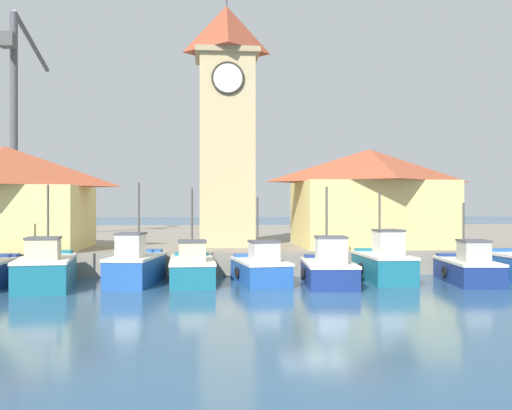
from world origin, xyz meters
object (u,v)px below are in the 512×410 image
clock_tower (227,119)px  port_crane_near (15,149)px  fishing_boat_right_inner (384,263)px  warehouse_left (5,196)px  fishing_boat_right_outer (468,268)px  fishing_boat_center (260,268)px  fishing_boat_left_outer (46,269)px  fishing_boat_left_inner (135,266)px  fishing_boat_mid_left (192,268)px  fishing_boat_mid_right (329,269)px  warehouse_right (369,196)px

clock_tower → port_crane_near: bearing=144.7°
fishing_boat_right_inner → warehouse_left: bearing=163.7°
fishing_boat_right_outer → fishing_boat_center: bearing=175.6°
fishing_boat_left_outer → fishing_boat_left_inner: fishing_boat_left_inner is taller
fishing_boat_mid_left → fishing_boat_left_outer: bearing=-170.7°
fishing_boat_right_inner → port_crane_near: 28.78m
fishing_boat_right_inner → fishing_boat_mid_right: bearing=-158.1°
clock_tower → port_crane_near: port_crane_near is taller
fishing_boat_center → port_crane_near: (-16.08, 17.79, 6.90)m
fishing_boat_mid_right → fishing_boat_right_inner: (2.81, 1.13, 0.10)m
fishing_boat_mid_right → fishing_boat_right_outer: size_ratio=1.01×
fishing_boat_left_outer → fishing_boat_mid_right: fishing_boat_left_outer is taller
fishing_boat_left_outer → fishing_boat_right_inner: size_ratio=1.14×
fishing_boat_left_outer → fishing_boat_right_inner: fishing_boat_left_outer is taller
fishing_boat_left_inner → fishing_boat_right_inner: fishing_boat_left_inner is taller
warehouse_right → port_crane_near: (-23.01, 10.90, 3.57)m
fishing_boat_left_outer → fishing_boat_center: size_ratio=1.15×
fishing_boat_left_outer → fishing_boat_left_inner: size_ratio=1.09×
fishing_boat_mid_left → fishing_boat_center: (3.05, -0.22, -0.01)m
fishing_boat_right_outer → clock_tower: size_ratio=0.31×
fishing_boat_right_outer → clock_tower: (-10.54, 8.00, 7.72)m
fishing_boat_right_outer → port_crane_near: (-25.39, 18.51, 6.90)m
fishing_boat_right_inner → warehouse_left: warehouse_left is taller
port_crane_near → fishing_boat_right_outer: bearing=-36.1°
fishing_boat_left_inner → fishing_boat_right_outer: fishing_boat_left_inner is taller
fishing_boat_mid_right → fishing_boat_right_outer: fishing_boat_mid_right is taller
fishing_boat_left_inner → clock_tower: size_ratio=0.30×
fishing_boat_left_inner → fishing_boat_mid_right: 8.53m
fishing_boat_mid_left → warehouse_left: size_ratio=0.56×
fishing_boat_mid_left → warehouse_right: size_ratio=0.57×
fishing_boat_mid_left → warehouse_right: warehouse_right is taller
fishing_boat_mid_right → fishing_boat_left_outer: bearing=179.6°
fishing_boat_left_inner → fishing_boat_center: 5.55m
fishing_boat_center → fishing_boat_right_outer: bearing=-4.4°
fishing_boat_mid_right → port_crane_near: (-19.00, 18.66, 6.86)m
fishing_boat_right_outer → warehouse_right: warehouse_right is taller
fishing_boat_right_inner → fishing_boat_right_outer: 3.72m
clock_tower → port_crane_near: 18.21m
warehouse_right → fishing_boat_center: bearing=-135.2°
fishing_boat_left_inner → fishing_boat_mid_left: bearing=0.9°
fishing_boat_center → fishing_boat_right_inner: bearing=2.6°
fishing_boat_center → fishing_boat_left_outer: bearing=-175.1°
fishing_boat_center → warehouse_left: bearing=156.2°
fishing_boat_center → clock_tower: 10.68m
fishing_boat_center → clock_tower: bearing=99.6°
fishing_boat_right_outer → warehouse_left: bearing=163.9°
fishing_boat_left_inner → fishing_boat_mid_right: fishing_boat_left_inner is taller
fishing_boat_mid_left → fishing_boat_right_outer: 12.39m
clock_tower → warehouse_right: bearing=-2.7°
fishing_boat_mid_right → warehouse_left: (-15.83, 6.57, 3.24)m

